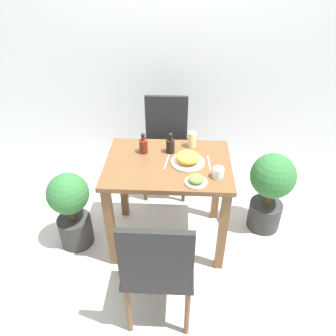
% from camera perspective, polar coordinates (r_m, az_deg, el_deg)
% --- Properties ---
extents(ground_plane, '(16.00, 16.00, 0.00)m').
position_cam_1_polar(ground_plane, '(2.84, -0.00, -11.91)').
color(ground_plane, beige).
extents(wall_back, '(8.00, 0.05, 2.60)m').
position_cam_1_polar(wall_back, '(3.33, 1.21, 21.48)').
color(wall_back, silver).
rests_on(wall_back, ground_plane).
extents(dining_table, '(0.90, 0.65, 0.77)m').
position_cam_1_polar(dining_table, '(2.43, -0.00, -1.83)').
color(dining_table, brown).
rests_on(dining_table, ground_plane).
extents(chair_near, '(0.42, 0.42, 0.92)m').
position_cam_1_polar(chair_near, '(1.98, -1.75, -16.54)').
color(chair_near, black).
rests_on(chair_near, ground_plane).
extents(chair_far, '(0.42, 0.42, 0.92)m').
position_cam_1_polar(chair_far, '(3.10, -0.38, 4.90)').
color(chair_far, black).
rests_on(chair_far, ground_plane).
extents(food_plate, '(0.24, 0.24, 0.09)m').
position_cam_1_polar(food_plate, '(2.32, 3.48, 1.62)').
color(food_plate, beige).
rests_on(food_plate, dining_table).
extents(side_plate, '(0.15, 0.15, 0.06)m').
position_cam_1_polar(side_plate, '(2.14, 4.92, -2.08)').
color(side_plate, beige).
rests_on(side_plate, dining_table).
extents(drink_cup, '(0.08, 0.08, 0.07)m').
position_cam_1_polar(drink_cup, '(2.20, 8.73, -0.81)').
color(drink_cup, white).
rests_on(drink_cup, dining_table).
extents(juice_glass, '(0.07, 0.07, 0.12)m').
position_cam_1_polar(juice_glass, '(2.50, 4.21, 4.94)').
color(juice_glass, beige).
rests_on(juice_glass, dining_table).
extents(sauce_bottle, '(0.06, 0.06, 0.16)m').
position_cam_1_polar(sauce_bottle, '(2.43, -4.30, 3.97)').
color(sauce_bottle, maroon).
rests_on(sauce_bottle, dining_table).
extents(condiment_bottle, '(0.06, 0.06, 0.16)m').
position_cam_1_polar(condiment_bottle, '(2.43, 0.41, 4.03)').
color(condiment_bottle, black).
rests_on(condiment_bottle, dining_table).
extents(fork_utensil, '(0.03, 0.19, 0.00)m').
position_cam_1_polar(fork_utensil, '(2.34, -0.27, 1.01)').
color(fork_utensil, silver).
rests_on(fork_utensil, dining_table).
extents(spoon_utensil, '(0.02, 0.18, 0.00)m').
position_cam_1_polar(spoon_utensil, '(2.34, 7.16, 0.79)').
color(spoon_utensil, silver).
rests_on(spoon_utensil, dining_table).
extents(potted_plant_left, '(0.32, 0.32, 0.67)m').
position_cam_1_polar(potted_plant_left, '(2.66, -16.55, -6.58)').
color(potted_plant_left, '#333333').
rests_on(potted_plant_left, ground_plane).
extents(potted_plant_right, '(0.36, 0.36, 0.72)m').
position_cam_1_polar(potted_plant_right, '(2.79, 17.40, -3.27)').
color(potted_plant_right, '#333333').
rests_on(potted_plant_right, ground_plane).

